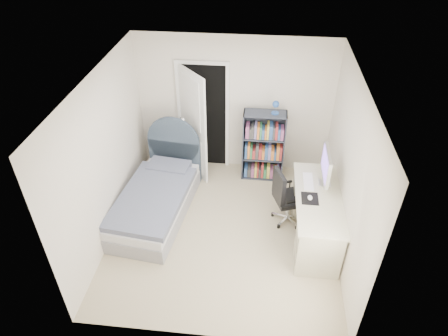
# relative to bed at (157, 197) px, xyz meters

# --- Properties ---
(room_shell) EXTENTS (3.50, 3.70, 2.60)m
(room_shell) POSITION_rel_bed_xyz_m (1.12, -0.34, 0.97)
(room_shell) COLOR tan
(room_shell) RESTS_ON ground
(door) EXTENTS (0.92, 0.65, 2.06)m
(door) POSITION_rel_bed_xyz_m (0.48, 1.23, 0.75)
(door) COLOR black
(door) RESTS_ON ground
(bed) EXTENTS (1.18, 2.14, 1.26)m
(bed) POSITION_rel_bed_xyz_m (0.00, 0.00, 0.00)
(bed) COLOR gray
(bed) RESTS_ON ground
(nightstand) EXTENTS (0.36, 0.36, 0.54)m
(nightstand) POSITION_rel_bed_xyz_m (-0.03, 1.28, 0.07)
(nightstand) COLOR tan
(nightstand) RESTS_ON ground
(floor_lamp) EXTENTS (0.18, 0.18, 1.24)m
(floor_lamp) POSITION_rel_bed_xyz_m (0.26, 0.98, 0.22)
(floor_lamp) COLOR silver
(floor_lamp) RESTS_ON ground
(bookcase) EXTENTS (0.73, 0.31, 1.55)m
(bookcase) POSITION_rel_bed_xyz_m (1.67, 1.14, 0.32)
(bookcase) COLOR #323845
(bookcase) RESTS_ON ground
(desk) EXTENTS (0.66, 1.64, 1.35)m
(desk) POSITION_rel_bed_xyz_m (2.49, -0.32, 0.15)
(desk) COLOR beige
(desk) RESTS_ON ground
(office_chair) EXTENTS (0.56, 0.56, 0.98)m
(office_chair) POSITION_rel_bed_xyz_m (2.04, -0.02, 0.25)
(office_chair) COLOR silver
(office_chair) RESTS_ON ground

